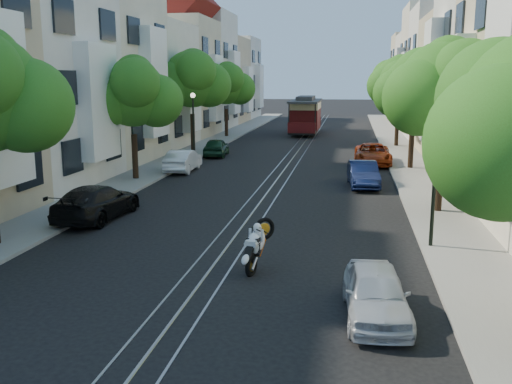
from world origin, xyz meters
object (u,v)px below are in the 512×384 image
at_px(parked_car_w_far, 216,147).
at_px(parked_car_e_near, 376,293).
at_px(tree_e_b, 447,91).
at_px(parked_car_w_mid, 183,161).
at_px(tree_w_b, 133,95).
at_px(lamp_west, 193,115).
at_px(parked_car_e_far, 373,154).
at_px(cable_car, 306,114).
at_px(parked_car_w_near, 97,202).
at_px(parked_car_e_mid, 363,174).
at_px(lamp_east, 436,159).
at_px(sportbike_rider, 256,244).
at_px(tree_w_d, 227,85).
at_px(tree_w_c, 192,80).
at_px(tree_e_c, 415,89).
at_px(tree_e_d, 400,83).

bearing_deg(parked_car_w_far, parked_car_e_near, 106.08).
height_order(tree_e_b, parked_car_w_mid, tree_e_b).
distance_m(tree_e_b, tree_w_b, 15.25).
bearing_deg(lamp_west, tree_w_b, -95.97).
bearing_deg(parked_car_e_far, cable_car, 106.06).
bearing_deg(parked_car_w_near, cable_car, -94.95).
height_order(parked_car_w_near, parked_car_w_mid, parked_car_w_near).
bearing_deg(parked_car_e_mid, lamp_east, -84.54).
height_order(tree_w_b, parked_car_w_mid, tree_w_b).
xyz_separation_m(sportbike_rider, parked_car_w_mid, (-6.88, 16.06, -0.14)).
xyz_separation_m(tree_w_b, sportbike_rider, (8.42, -12.85, -3.63)).
relative_size(tree_w_d, parked_car_e_mid, 1.74).
distance_m(tree_e_b, lamp_west, 18.90).
distance_m(tree_w_c, parked_car_e_near, 29.27).
xyz_separation_m(lamp_east, parked_car_w_near, (-11.90, 1.92, -2.19)).
height_order(lamp_east, parked_car_w_near, lamp_east).
bearing_deg(parked_car_w_mid, parked_car_w_near, 88.93).
height_order(sportbike_rider, cable_car, cable_car).
bearing_deg(parked_car_w_near, parked_car_e_mid, -136.95).
xyz_separation_m(tree_e_c, parked_car_w_far, (-12.48, 3.77, -3.99)).
bearing_deg(lamp_west, parked_car_w_far, 58.29).
relative_size(tree_e_b, tree_e_d, 0.98).
bearing_deg(tree_w_d, sportbike_rider, -76.42).
height_order(tree_e_c, parked_car_e_far, tree_e_c).
xyz_separation_m(tree_w_d, parked_car_w_far, (1.92, -12.23, -3.99)).
height_order(lamp_west, parked_car_e_near, lamp_west).
height_order(cable_car, parked_car_e_mid, cable_car).
bearing_deg(tree_w_c, parked_car_w_mid, -78.83).
relative_size(tree_w_c, parked_car_w_mid, 1.88).
height_order(tree_e_b, tree_w_c, tree_w_c).
bearing_deg(tree_e_d, tree_w_c, -157.38).
distance_m(tree_w_b, lamp_east, 16.81).
height_order(tree_e_d, parked_car_w_far, tree_e_d).
bearing_deg(parked_car_w_near, tree_e_d, -113.64).
bearing_deg(parked_car_e_mid, sportbike_rider, -108.59).
bearing_deg(tree_e_c, tree_w_b, -157.38).
bearing_deg(cable_car, tree_w_c, -113.40).
relative_size(cable_car, parked_car_w_near, 1.86).
relative_size(lamp_west, sportbike_rider, 2.56).
bearing_deg(sportbike_rider, parked_car_w_near, 157.26).
bearing_deg(tree_w_b, lamp_east, -36.58).
height_order(parked_car_e_near, parked_car_w_far, parked_car_w_far).
bearing_deg(tree_e_d, parked_car_e_far, -102.90).
bearing_deg(parked_car_e_near, tree_w_c, 109.84).
distance_m(lamp_west, parked_car_w_far, 3.03).
bearing_deg(lamp_west, parked_car_e_mid, -36.20).
distance_m(tree_w_d, parked_car_w_near, 30.36).
distance_m(lamp_west, parked_car_e_far, 11.63).
bearing_deg(parked_car_w_far, tree_e_d, -154.66).
distance_m(tree_w_b, lamp_west, 8.22).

